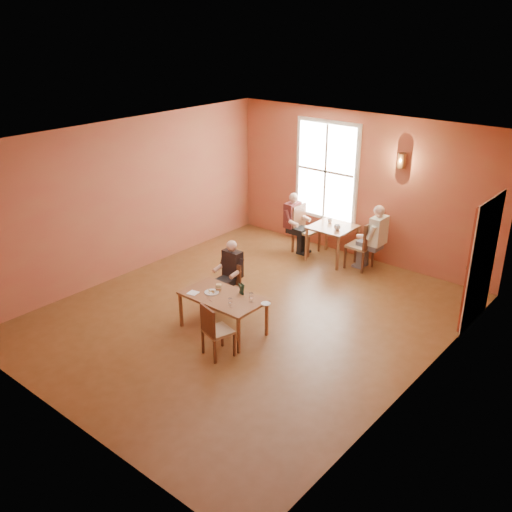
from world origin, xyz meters
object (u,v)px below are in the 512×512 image
Objects in this scene: second_table at (332,243)px; diner_white at (362,238)px; main_table at (223,313)px; chair_diner_white at (360,245)px; chair_diner_main at (227,286)px; diner_main at (226,278)px; chair_empty at (218,330)px; chair_diner_maroon at (306,230)px; diner_maroon at (305,224)px.

second_table is 0.64× the size of diner_white.
diner_white is at bearing 83.12° from main_table.
diner_white reaches higher than chair_diner_white.
chair_diner_main is 0.17m from diner_main.
diner_main reaches higher than second_table.
chair_diner_main is 3.08m from diner_white.
chair_diner_main is 1.53m from chair_empty.
diner_main is 1.51m from chair_empty.
diner_main is (-0.50, 0.62, 0.25)m from main_table.
diner_main is at bearing 90.00° from chair_diner_main.
diner_white is at bearing 0.00° from second_table.
main_table is at bearing 173.12° from diner_white.
chair_diner_maroon is at bearing 122.67° from chair_empty.
second_table is at bearing 90.00° from diner_white.
main_table is 1.33× the size of chair_diner_white.
diner_maroon is (-0.43, 2.96, 0.06)m from diner_main.
second_table is at bearing 93.97° from main_table.
diner_main is 0.85× the size of diner_white.
chair_empty is (0.93, -1.19, -0.13)m from diner_main.
diner_white is at bearing -90.00° from chair_diner_white.
chair_diner_main is 0.63× the size of diner_maroon.
chair_diner_maroon is at bearing 90.00° from chair_diner_white.
diner_main is at bearing 7.67° from chair_diner_maroon.
diner_white is 1.06× the size of diner_maroon.
chair_diner_main is 3.07m from chair_diner_white.
chair_diner_main is at bearing 127.57° from main_table.
chair_empty is 4.15m from chair_diner_white.
main_table is 1.19× the size of diner_main.
chair_diner_white is at bearing 90.00° from diner_maroon.
chair_empty is 4.15m from diner_white.
diner_white is (0.03, 0.00, 0.16)m from chair_diner_white.
diner_maroon is (-0.03, 0.00, 0.11)m from chair_diner_maroon.
main_table is 3.59m from second_table.
diner_maroon reaches higher than chair_empty.
main_table is 1.08× the size of diner_maroon.
chair_diner_main is 0.77× the size of chair_diner_maroon.
chair_diner_white is at bearing -107.12° from chair_diner_main.
second_table is 0.84× the size of chair_diner_white.
chair_empty is 0.65× the size of diner_white.
diner_main is 2.99m from diner_maroon.
diner_white reaches higher than chair_diner_maroon.
chair_empty is at bearing 17.77° from chair_diner_maroon.
chair_diner_main is at bearing 162.35° from diner_white.
chair_diner_white is at bearing 90.00° from diner_white.
diner_main is 1.10× the size of chair_diner_maroon.
diner_main is 2.98m from chair_diner_maroon.
diner_maroon is at bearing -81.68° from chair_diner_main.
diner_main reaches higher than chair_diner_maroon.
chair_diner_white reaches higher than chair_diner_main.
main_table is 3.71m from diner_maroon.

